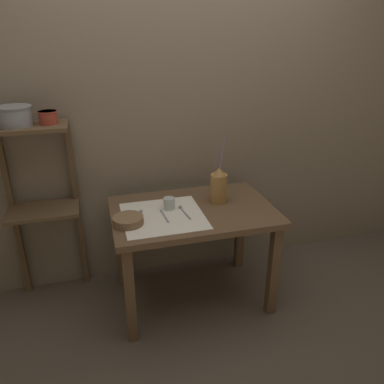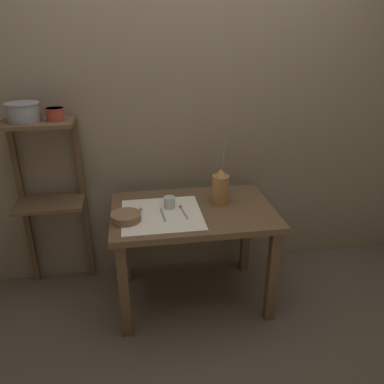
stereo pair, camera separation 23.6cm
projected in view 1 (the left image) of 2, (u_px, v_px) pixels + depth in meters
ground_plane at (193, 296)px, 2.69m from camera, size 12.00×12.00×0.00m
stone_wall_back at (175, 117)px, 2.62m from camera, size 7.00×0.06×2.40m
wooden_table at (193, 223)px, 2.46m from camera, size 1.05×0.69×0.70m
wooden_shelf_unit at (40, 185)px, 2.40m from camera, size 0.45×0.29×1.25m
linen_cloth at (163, 216)px, 2.32m from camera, size 0.50×0.49×0.00m
pitcher_with_flowers at (219, 186)px, 2.47m from camera, size 0.11×0.11×0.45m
wooden_bowl at (128, 221)px, 2.21m from camera, size 0.18×0.18×0.05m
glass_tumbler_near at (169, 203)px, 2.40m from camera, size 0.07×0.07×0.08m
spoon_inner at (141, 214)px, 2.34m from camera, size 0.04×0.19×0.02m
fork_inner at (165, 216)px, 2.31m from camera, size 0.03×0.17×0.00m
spoon_outer at (182, 209)px, 2.39m from camera, size 0.04×0.19×0.02m
metal_pot_large at (14, 115)px, 2.17m from camera, size 0.21×0.21×0.11m
metal_pot_small at (48, 117)px, 2.22m from camera, size 0.11×0.11×0.08m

